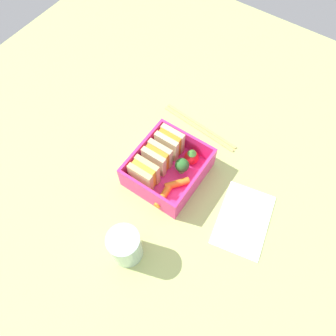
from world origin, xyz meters
TOP-DOWN VIEW (x-y plane):
  - ground_plane at (0.00, 0.00)cm, footprint 120.00×120.00cm
  - bento_tray at (0.00, 0.00)cm, footprint 15.29×13.75cm
  - bento_rim at (0.00, 0.00)cm, footprint 15.29×13.75cm
  - sandwich_left at (-4.50, 2.69)cm, footprint 3.44×5.38cm
  - sandwich_center_left at (0.00, 2.69)cm, footprint 3.44×5.38cm
  - sandwich_center at (4.50, 2.69)cm, footprint 3.44×5.38cm
  - carrot_stick_far_left at (-5.43, -2.56)cm, footprint 5.25×1.80cm
  - carrot_stick_left at (-1.60, -3.33)cm, footprint 4.92×4.32cm
  - broccoli_floret at (1.59, -2.36)cm, footprint 2.92×2.92cm
  - strawberry_far_left at (4.87, -2.64)cm, footprint 3.11×3.11cm
  - chopstick_pair at (14.18, 0.90)cm, footprint 3.34×19.49cm
  - drinking_glass at (-18.03, -3.15)cm, footprint 5.83×5.83cm
  - folded_napkin at (0.40, -18.12)cm, footprint 16.00×12.40cm

SIDE VIEW (x-z plane):
  - ground_plane at x=0.00cm, z-range -2.00..0.00cm
  - folded_napkin at x=0.40cm, z-range 0.00..0.40cm
  - chopstick_pair at x=14.18cm, z-range 0.00..0.70cm
  - bento_tray at x=0.00cm, z-range 0.00..1.20cm
  - carrot_stick_far_left at x=-5.43cm, z-range 1.20..2.60cm
  - carrot_stick_left at x=-1.60cm, z-range 1.20..2.69cm
  - strawberry_far_left at x=4.87cm, z-range 1.02..4.73cm
  - bento_rim at x=0.00cm, z-range 1.20..6.06cm
  - broccoli_floret at x=1.59cm, z-range 1.66..5.85cm
  - drinking_glass at x=-18.03cm, z-range 0.00..8.39cm
  - sandwich_left at x=-4.50cm, z-range 1.20..7.23cm
  - sandwich_center_left at x=0.00cm, z-range 1.20..7.23cm
  - sandwich_center at x=4.50cm, z-range 1.20..7.23cm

